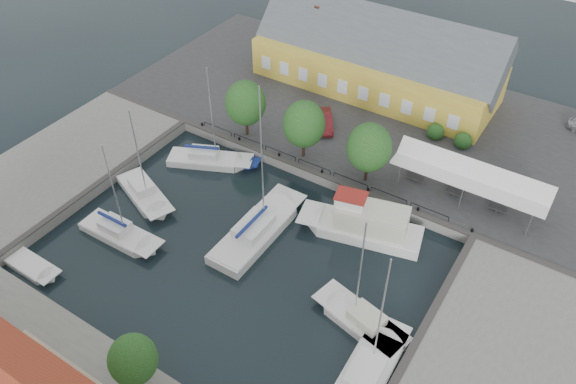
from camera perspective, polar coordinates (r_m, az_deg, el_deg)
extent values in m
plane|color=black|center=(49.42, -3.77, -5.18)|extent=(140.00, 140.00, 0.00)
cube|color=#2D2D30|center=(64.59, 8.23, 7.74)|extent=(56.00, 26.00, 1.00)
cube|color=slate|center=(60.93, -22.04, 2.47)|extent=(12.00, 24.00, 1.00)
cube|color=slate|center=(43.16, 20.22, -17.57)|extent=(12.00, 24.00, 1.00)
cube|color=#383533|center=(55.02, 2.42, 2.15)|extent=(56.00, 0.60, 0.12)
cube|color=#383533|center=(56.71, -18.55, 1.03)|extent=(0.60, 24.00, 0.12)
cube|color=#383533|center=(42.95, 13.07, -14.26)|extent=(0.60, 24.00, 0.12)
cylinder|color=black|center=(61.84, -8.72, 6.79)|extent=(0.24, 0.24, 0.40)
cylinder|color=black|center=(59.15, -4.97, 5.37)|extent=(0.24, 0.24, 0.40)
cylinder|color=black|center=(56.78, -0.90, 3.79)|extent=(0.24, 0.24, 0.40)
cylinder|color=black|center=(54.76, 3.48, 2.07)|extent=(0.24, 0.24, 0.40)
cylinder|color=black|center=(53.14, 8.15, 0.21)|extent=(0.24, 0.24, 0.40)
cylinder|color=black|center=(51.94, 13.07, -1.75)|extent=(0.24, 0.24, 0.40)
cylinder|color=black|center=(51.21, 18.19, -3.76)|extent=(0.24, 0.24, 0.40)
cube|color=gold|center=(67.80, 8.83, 12.14)|extent=(28.00, 10.00, 4.50)
cube|color=#474C51|center=(66.19, 9.15, 14.78)|extent=(28.56, 7.60, 7.60)
cube|color=gold|center=(76.71, 3.87, 15.71)|extent=(6.00, 6.00, 3.50)
cube|color=brown|center=(68.63, 3.02, 17.92)|extent=(0.60, 0.60, 1.20)
cube|color=white|center=(52.80, 18.07, 1.52)|extent=(14.00, 4.00, 0.25)
cylinder|color=silver|center=(53.39, 11.18, 1.63)|extent=(0.10, 0.10, 2.70)
cylinder|color=silver|center=(56.11, 12.68, 3.59)|extent=(0.10, 0.10, 2.70)
cylinder|color=silver|center=(52.26, 17.15, -0.68)|extent=(0.10, 0.10, 2.70)
cylinder|color=silver|center=(55.03, 18.38, 1.44)|extent=(0.10, 0.10, 2.70)
cylinder|color=silver|center=(51.79, 23.30, -3.05)|extent=(0.10, 0.10, 2.70)
cylinder|color=silver|center=(54.59, 24.23, -0.79)|extent=(0.10, 0.10, 2.70)
cylinder|color=black|center=(59.57, -4.21, 6.70)|extent=(0.30, 0.30, 2.10)
ellipsoid|color=#194518|center=(58.01, -4.35, 9.01)|extent=(4.20, 4.20, 4.83)
cylinder|color=black|center=(56.36, 1.58, 4.54)|extent=(0.30, 0.30, 2.10)
ellipsoid|color=#194518|center=(54.71, 1.64, 6.92)|extent=(4.20, 4.20, 4.83)
cylinder|color=black|center=(53.88, 7.95, 2.09)|extent=(0.30, 0.30, 2.10)
ellipsoid|color=#194518|center=(52.16, 8.23, 4.51)|extent=(4.20, 4.20, 4.83)
imported|color=#5B141A|center=(60.81, 3.70, 7.22)|extent=(4.01, 4.79, 1.55)
cube|color=white|center=(49.63, -3.60, -4.67)|extent=(3.40, 9.08, 1.50)
cube|color=white|center=(49.71, -2.88, -3.24)|extent=(3.27, 10.89, 0.08)
cube|color=white|center=(48.87, -3.51, -3.49)|extent=(2.32, 3.63, 0.90)
cylinder|color=silver|center=(45.66, -2.68, 3.33)|extent=(0.12, 0.12, 13.62)
cube|color=navy|center=(48.22, -3.70, -3.01)|extent=(0.22, 4.54, 0.22)
cube|color=white|center=(50.39, 8.31, -4.32)|extent=(9.47, 5.33, 1.80)
cube|color=white|center=(49.85, 7.17, -3.28)|extent=(11.18, 5.61, 0.08)
cube|color=beige|center=(48.99, 8.54, -2.69)|extent=(6.64, 4.19, 2.20)
cube|color=white|center=(48.28, 6.38, -0.96)|extent=(2.82, 2.36, 1.20)
cube|color=maroon|center=(47.85, 6.44, -0.38)|extent=(3.06, 2.51, 0.10)
cube|color=white|center=(44.03, 8.04, -13.53)|extent=(6.86, 4.04, 1.30)
cube|color=white|center=(43.73, 7.30, -12.42)|extent=(8.09, 4.22, 0.08)
cube|color=beige|center=(43.16, 8.02, -12.53)|extent=(2.91, 2.35, 0.90)
cylinder|color=silver|center=(40.18, 7.34, -8.00)|extent=(0.12, 0.12, 9.64)
cube|color=white|center=(41.51, 7.59, -18.68)|extent=(3.31, 7.76, 1.30)
cube|color=white|center=(41.40, 8.26, -17.19)|extent=(3.24, 9.28, 0.08)
cube|color=white|center=(40.62, 7.86, -17.66)|extent=(2.17, 3.13, 0.90)
cylinder|color=silver|center=(37.36, 9.42, -12.25)|extent=(0.12, 0.12, 10.69)
cube|color=white|center=(58.37, -8.59, 3.04)|extent=(7.46, 5.25, 1.30)
cube|color=white|center=(57.73, -7.81, 3.50)|extent=(8.70, 5.74, 0.08)
cube|color=white|center=(57.63, -8.53, 3.92)|extent=(3.28, 2.75, 0.90)
cylinder|color=silver|center=(54.66, -7.75, 7.68)|extent=(0.12, 0.12, 10.27)
cube|color=navy|center=(57.23, -8.78, 4.53)|extent=(3.29, 1.67, 0.22)
cube|color=white|center=(55.73, -14.53, -0.16)|extent=(6.92, 4.81, 1.30)
cube|color=white|center=(54.69, -14.31, -0.07)|extent=(8.07, 5.19, 0.08)
cube|color=white|center=(54.88, -14.66, 0.65)|extent=(3.04, 2.60, 0.90)
cylinder|color=silver|center=(51.43, -14.94, 3.59)|extent=(0.12, 0.12, 9.52)
cube|color=white|center=(52.25, -17.04, -4.13)|extent=(6.66, 2.65, 1.30)
cube|color=white|center=(51.29, -16.54, -3.95)|extent=(7.98, 2.57, 0.08)
cube|color=white|center=(51.37, -17.16, -3.30)|extent=(2.68, 1.77, 0.90)
cylinder|color=silver|center=(47.81, -17.21, -0.10)|extent=(0.12, 0.12, 9.72)
cube|color=navy|center=(50.97, -17.45, -2.63)|extent=(3.31, 0.28, 0.22)
cube|color=white|center=(52.06, -24.65, -6.93)|extent=(4.18, 2.01, 0.90)
cube|color=white|center=(51.37, -24.46, -6.82)|extent=(5.01, 1.93, 0.08)
cube|color=navy|center=(58.01, -5.27, 3.09)|extent=(3.78, 2.54, 0.80)
cube|color=navy|center=(57.60, -4.90, 3.36)|extent=(4.43, 2.64, 0.08)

